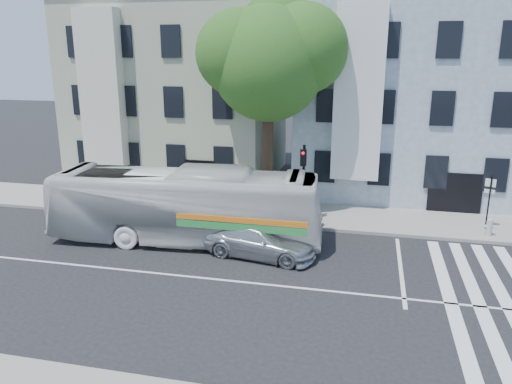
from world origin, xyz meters
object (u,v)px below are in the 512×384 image
(traffic_signal, at_px, (303,174))
(sedan, at_px, (259,240))
(fire_hydrant, at_px, (489,227))
(bus, at_px, (186,206))

(traffic_signal, bearing_deg, sedan, -129.00)
(sedan, bearing_deg, fire_hydrant, -57.24)
(bus, relative_size, traffic_signal, 3.05)
(traffic_signal, bearing_deg, bus, -167.38)
(fire_hydrant, bearing_deg, traffic_signal, 179.21)
(fire_hydrant, bearing_deg, bus, -165.73)
(sedan, height_order, fire_hydrant, sedan)
(sedan, xyz_separation_m, fire_hydrant, (9.55, 4.19, -0.11))
(sedan, relative_size, traffic_signal, 1.21)
(traffic_signal, bearing_deg, fire_hydrant, -24.65)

